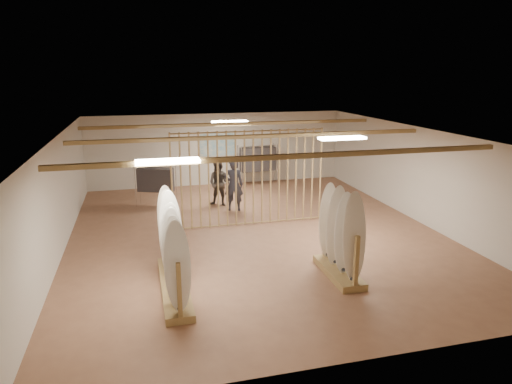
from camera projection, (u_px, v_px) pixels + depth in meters
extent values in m
plane|color=#8F6045|center=(256.00, 234.00, 12.71)|extent=(12.00, 12.00, 0.00)
plane|color=gray|center=(256.00, 133.00, 11.99)|extent=(12.00, 12.00, 0.00)
plane|color=beige|center=(218.00, 149.00, 17.96)|extent=(12.00, 0.00, 12.00)
plane|color=beige|center=(358.00, 280.00, 6.74)|extent=(12.00, 0.00, 12.00)
plane|color=beige|center=(58.00, 197.00, 11.14)|extent=(0.00, 12.00, 12.00)
plane|color=beige|center=(418.00, 175.00, 13.56)|extent=(0.00, 12.00, 12.00)
cube|color=#9B7C46|center=(256.00, 136.00, 12.01)|extent=(9.50, 6.12, 0.10)
cube|color=white|center=(256.00, 136.00, 12.01)|extent=(1.20, 0.35, 0.06)
cylinder|color=#A58550|center=(172.00, 183.00, 12.57)|extent=(0.05, 0.05, 2.78)
cylinder|color=#A58550|center=(181.00, 182.00, 12.63)|extent=(0.05, 0.05, 2.78)
cylinder|color=#A58550|center=(190.00, 182.00, 12.69)|extent=(0.05, 0.05, 2.78)
cylinder|color=#A58550|center=(200.00, 181.00, 12.76)|extent=(0.05, 0.05, 2.78)
cylinder|color=#A58550|center=(209.00, 181.00, 12.82)|extent=(0.05, 0.05, 2.78)
cylinder|color=#A58550|center=(218.00, 180.00, 12.88)|extent=(0.05, 0.05, 2.78)
cylinder|color=#A58550|center=(227.00, 180.00, 12.94)|extent=(0.05, 0.05, 2.78)
cylinder|color=#A58550|center=(236.00, 179.00, 13.01)|extent=(0.05, 0.05, 2.78)
cylinder|color=#A58550|center=(245.00, 179.00, 13.07)|extent=(0.05, 0.05, 2.78)
cylinder|color=#A58550|center=(253.00, 178.00, 13.13)|extent=(0.05, 0.05, 2.78)
cylinder|color=#A58550|center=(262.00, 178.00, 13.19)|extent=(0.05, 0.05, 2.78)
cylinder|color=#A58550|center=(271.00, 177.00, 13.26)|extent=(0.05, 0.05, 2.78)
cylinder|color=#A58550|center=(279.00, 177.00, 13.32)|extent=(0.05, 0.05, 2.78)
cylinder|color=#A58550|center=(288.00, 176.00, 13.38)|extent=(0.05, 0.05, 2.78)
cylinder|color=#A58550|center=(296.00, 176.00, 13.45)|extent=(0.05, 0.05, 2.78)
cylinder|color=#A58550|center=(304.00, 175.00, 13.51)|extent=(0.05, 0.05, 2.78)
cylinder|color=#A58550|center=(312.00, 175.00, 13.57)|extent=(0.05, 0.05, 2.78)
cylinder|color=#A58550|center=(320.00, 174.00, 13.63)|extent=(0.05, 0.05, 2.78)
cube|color=teal|center=(218.00, 144.00, 17.89)|extent=(1.40, 0.03, 0.90)
cube|color=#9B7C46|center=(174.00, 287.00, 9.42)|extent=(0.54, 2.80, 0.15)
cylinder|color=black|center=(172.00, 246.00, 9.19)|extent=(0.01, 2.75, 0.01)
ellipsoid|color=white|center=(177.00, 266.00, 8.05)|extent=(0.47, 0.06, 1.81)
ellipsoid|color=white|center=(176.00, 257.00, 8.42)|extent=(0.47, 0.06, 1.81)
ellipsoid|color=white|center=(174.00, 249.00, 8.80)|extent=(0.47, 0.06, 1.81)
ellipsoid|color=white|center=(172.00, 242.00, 9.17)|extent=(0.47, 0.06, 1.81)
ellipsoid|color=white|center=(171.00, 235.00, 9.55)|extent=(0.47, 0.06, 1.81)
ellipsoid|color=silver|center=(169.00, 229.00, 9.92)|extent=(0.47, 0.06, 1.81)
ellipsoid|color=silver|center=(168.00, 223.00, 10.29)|extent=(0.47, 0.06, 1.81)
cube|color=#9B7C46|center=(339.00, 272.00, 10.11)|extent=(0.59, 1.76, 0.15)
cylinder|color=black|center=(341.00, 232.00, 9.87)|extent=(0.04, 1.70, 0.01)
ellipsoid|color=silver|center=(354.00, 239.00, 9.21)|extent=(0.49, 0.07, 1.88)
ellipsoid|color=white|center=(345.00, 232.00, 9.64)|extent=(0.49, 0.07, 1.88)
ellipsoid|color=silver|center=(337.00, 225.00, 10.06)|extent=(0.49, 0.07, 1.88)
ellipsoid|color=silver|center=(329.00, 219.00, 10.48)|extent=(0.49, 0.07, 1.88)
cylinder|color=silver|center=(155.00, 167.00, 14.99)|extent=(1.20, 0.51, 0.03)
cube|color=black|center=(155.00, 180.00, 15.10)|extent=(1.22, 0.75, 0.78)
cylinder|color=silver|center=(156.00, 186.00, 15.15)|extent=(0.03, 0.03, 1.37)
cylinder|color=silver|center=(258.00, 146.00, 17.66)|extent=(1.50, 0.23, 0.03)
cube|color=black|center=(258.00, 159.00, 17.79)|extent=(1.44, 0.56, 0.92)
cylinder|color=silver|center=(258.00, 165.00, 17.85)|extent=(0.03, 0.03, 1.62)
imported|color=#2B2A33|center=(234.00, 182.00, 14.60)|extent=(0.79, 0.63, 1.91)
imported|color=#3E3730|center=(219.00, 180.00, 15.14)|extent=(1.05, 0.97, 1.73)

